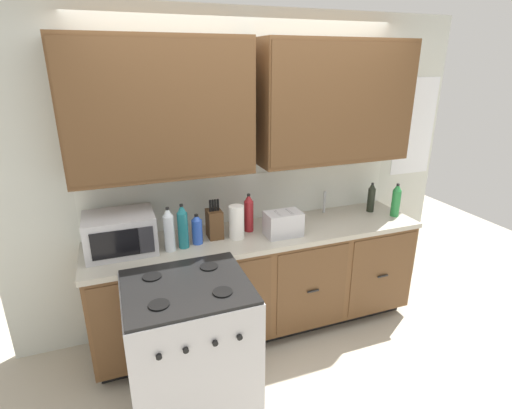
{
  "coord_description": "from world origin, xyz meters",
  "views": [
    {
      "loc": [
        -1.04,
        -2.4,
        2.19
      ],
      "look_at": [
        -0.05,
        0.27,
        1.16
      ],
      "focal_mm": 27.74,
      "sensor_mm": 36.0,
      "label": 1
    }
  ],
  "objects_px": {
    "knife_block": "(215,223)",
    "paper_towel_roll": "(237,222)",
    "bottle_blue": "(197,229)",
    "bottle_dark": "(371,198)",
    "stove_range": "(191,349)",
    "bottle_clear": "(169,230)",
    "microwave": "(120,233)",
    "bottle_teal": "(183,227)",
    "toaster": "(283,224)",
    "bottle_red": "(249,213)",
    "bottle_green": "(396,200)"
  },
  "relations": [
    {
      "from": "knife_block",
      "to": "paper_towel_roll",
      "type": "distance_m",
      "value": 0.17
    },
    {
      "from": "bottle_blue",
      "to": "bottle_dark",
      "type": "height_order",
      "value": "bottle_dark"
    },
    {
      "from": "stove_range",
      "to": "bottle_blue",
      "type": "bearing_deg",
      "value": 71.32
    },
    {
      "from": "bottle_clear",
      "to": "bottle_dark",
      "type": "xyz_separation_m",
      "value": [
        1.82,
        0.16,
        -0.03
      ]
    },
    {
      "from": "microwave",
      "to": "paper_towel_roll",
      "type": "height_order",
      "value": "microwave"
    },
    {
      "from": "bottle_dark",
      "to": "paper_towel_roll",
      "type": "bearing_deg",
      "value": -174.68
    },
    {
      "from": "knife_block",
      "to": "bottle_teal",
      "type": "xyz_separation_m",
      "value": [
        -0.26,
        -0.09,
        0.05
      ]
    },
    {
      "from": "stove_range",
      "to": "toaster",
      "type": "relative_size",
      "value": 3.39
    },
    {
      "from": "knife_block",
      "to": "microwave",
      "type": "bearing_deg",
      "value": 179.93
    },
    {
      "from": "bottle_red",
      "to": "bottle_clear",
      "type": "bearing_deg",
      "value": -168.2
    },
    {
      "from": "paper_towel_roll",
      "to": "bottle_dark",
      "type": "height_order",
      "value": "bottle_dark"
    },
    {
      "from": "microwave",
      "to": "bottle_blue",
      "type": "relative_size",
      "value": 2.07
    },
    {
      "from": "microwave",
      "to": "bottle_clear",
      "type": "distance_m",
      "value": 0.35
    },
    {
      "from": "knife_block",
      "to": "paper_towel_roll",
      "type": "bearing_deg",
      "value": -24.53
    },
    {
      "from": "stove_range",
      "to": "bottle_blue",
      "type": "height_order",
      "value": "bottle_blue"
    },
    {
      "from": "knife_block",
      "to": "bottle_green",
      "type": "bearing_deg",
      "value": -4.25
    },
    {
      "from": "microwave",
      "to": "bottle_clear",
      "type": "relative_size",
      "value": 1.45
    },
    {
      "from": "stove_range",
      "to": "bottle_dark",
      "type": "relative_size",
      "value": 3.54
    },
    {
      "from": "stove_range",
      "to": "bottle_green",
      "type": "distance_m",
      "value": 2.11
    },
    {
      "from": "microwave",
      "to": "paper_towel_roll",
      "type": "bearing_deg",
      "value": -4.87
    },
    {
      "from": "bottle_teal",
      "to": "bottle_dark",
      "type": "relative_size",
      "value": 1.25
    },
    {
      "from": "bottle_teal",
      "to": "stove_range",
      "type": "bearing_deg",
      "value": -99.43
    },
    {
      "from": "toaster",
      "to": "bottle_dark",
      "type": "bearing_deg",
      "value": 11.91
    },
    {
      "from": "toaster",
      "to": "bottle_clear",
      "type": "distance_m",
      "value": 0.87
    },
    {
      "from": "bottle_blue",
      "to": "bottle_green",
      "type": "bearing_deg",
      "value": -1.85
    },
    {
      "from": "toaster",
      "to": "bottle_blue",
      "type": "bearing_deg",
      "value": 172.42
    },
    {
      "from": "knife_block",
      "to": "bottle_teal",
      "type": "distance_m",
      "value": 0.28
    },
    {
      "from": "microwave",
      "to": "knife_block",
      "type": "xyz_separation_m",
      "value": [
        0.69,
        -0.0,
        -0.02
      ]
    },
    {
      "from": "bottle_dark",
      "to": "bottle_red",
      "type": "distance_m",
      "value": 1.18
    },
    {
      "from": "knife_block",
      "to": "bottle_green",
      "type": "relative_size",
      "value": 1.05
    },
    {
      "from": "bottle_teal",
      "to": "bottle_green",
      "type": "bearing_deg",
      "value": -0.79
    },
    {
      "from": "stove_range",
      "to": "microwave",
      "type": "distance_m",
      "value": 0.94
    },
    {
      "from": "stove_range",
      "to": "bottle_green",
      "type": "relative_size",
      "value": 3.22
    },
    {
      "from": "knife_block",
      "to": "bottle_teal",
      "type": "height_order",
      "value": "bottle_teal"
    },
    {
      "from": "bottle_blue",
      "to": "bottle_clear",
      "type": "height_order",
      "value": "bottle_clear"
    },
    {
      "from": "toaster",
      "to": "knife_block",
      "type": "xyz_separation_m",
      "value": [
        -0.51,
        0.15,
        0.02
      ]
    },
    {
      "from": "microwave",
      "to": "bottle_dark",
      "type": "distance_m",
      "value": 2.15
    },
    {
      "from": "stove_range",
      "to": "bottle_teal",
      "type": "height_order",
      "value": "bottle_teal"
    },
    {
      "from": "knife_block",
      "to": "bottle_red",
      "type": "bearing_deg",
      "value": 4.7
    },
    {
      "from": "bottle_blue",
      "to": "bottle_teal",
      "type": "bearing_deg",
      "value": -164.08
    },
    {
      "from": "knife_block",
      "to": "bottle_dark",
      "type": "relative_size",
      "value": 1.16
    },
    {
      "from": "paper_towel_roll",
      "to": "bottle_blue",
      "type": "distance_m",
      "value": 0.31
    },
    {
      "from": "paper_towel_roll",
      "to": "bottle_red",
      "type": "xyz_separation_m",
      "value": [
        0.13,
        0.09,
        0.02
      ]
    },
    {
      "from": "bottle_red",
      "to": "bottle_green",
      "type": "relative_size",
      "value": 1.05
    },
    {
      "from": "bottle_dark",
      "to": "bottle_teal",
      "type": "bearing_deg",
      "value": -175.2
    },
    {
      "from": "toaster",
      "to": "bottle_red",
      "type": "distance_m",
      "value": 0.29
    },
    {
      "from": "bottle_blue",
      "to": "bottle_clear",
      "type": "distance_m",
      "value": 0.22
    },
    {
      "from": "knife_block",
      "to": "bottle_red",
      "type": "relative_size",
      "value": 1.0
    },
    {
      "from": "knife_block",
      "to": "bottle_green",
      "type": "distance_m",
      "value": 1.6
    },
    {
      "from": "bottle_clear",
      "to": "bottle_teal",
      "type": "bearing_deg",
      "value": 10.22
    }
  ]
}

